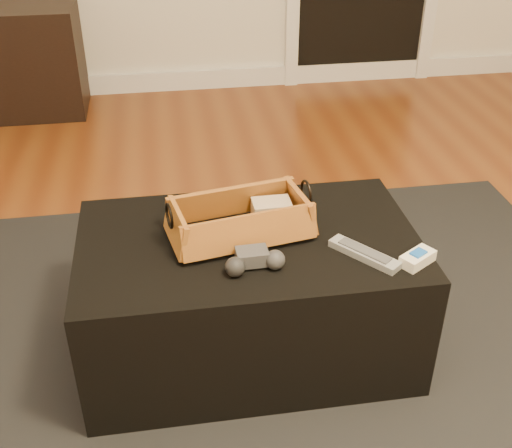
{
  "coord_description": "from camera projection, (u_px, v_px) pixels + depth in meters",
  "views": [
    {
      "loc": [
        -0.01,
        -1.28,
        1.47
      ],
      "look_at": [
        0.23,
        0.25,
        0.49
      ],
      "focal_mm": 45.0,
      "sensor_mm": 36.0,
      "label": 1
    }
  ],
  "objects": [
    {
      "name": "floor",
      "position": [
        191.0,
        422.0,
        1.85
      ],
      "size": [
        5.0,
        5.5,
        0.01
      ],
      "primitive_type": "cube",
      "color": "brown",
      "rests_on": "ground"
    },
    {
      "name": "cloth_bundle",
      "position": [
        271.0,
        211.0,
        1.93
      ],
      "size": [
        0.12,
        0.08,
        0.06
      ],
      "primitive_type": "cube",
      "rotation": [
        0.0,
        0.0,
        0.01
      ],
      "color": "#C7A98A",
      "rests_on": "wicker_basket"
    },
    {
      "name": "tv_remote",
      "position": [
        235.0,
        232.0,
        1.86
      ],
      "size": [
        0.22,
        0.11,
        0.02
      ],
      "primitive_type": "cube",
      "rotation": [
        0.0,
        0.0,
        0.29
      ],
      "color": "black",
      "rests_on": "wicker_basket"
    },
    {
      "name": "game_controller",
      "position": [
        254.0,
        261.0,
        1.74
      ],
      "size": [
        0.17,
        0.1,
        0.06
      ],
      "color": "#353538",
      "rests_on": "ottoman"
    },
    {
      "name": "wicker_basket",
      "position": [
        240.0,
        221.0,
        1.87
      ],
      "size": [
        0.45,
        0.29,
        0.15
      ],
      "color": "olive",
      "rests_on": "ottoman"
    },
    {
      "name": "silver_remote",
      "position": [
        364.0,
        254.0,
        1.79
      ],
      "size": [
        0.17,
        0.2,
        0.02
      ],
      "color": "gray",
      "rests_on": "ottoman"
    },
    {
      "name": "area_rug",
      "position": [
        251.0,
        357.0,
        2.06
      ],
      "size": [
        2.6,
        2.0,
        0.01
      ],
      "primitive_type": "cube",
      "color": "black",
      "rests_on": "floor"
    },
    {
      "name": "cream_gadget",
      "position": [
        418.0,
        258.0,
        1.76
      ],
      "size": [
        0.11,
        0.1,
        0.04
      ],
      "color": "silver",
      "rests_on": "ottoman"
    },
    {
      "name": "baseboard",
      "position": [
        160.0,
        82.0,
        4.11
      ],
      "size": [
        5.0,
        0.04,
        0.12
      ],
      "primitive_type": "cube",
      "color": "white",
      "rests_on": "floor"
    },
    {
      "name": "ottoman",
      "position": [
        249.0,
        295.0,
        1.99
      ],
      "size": [
        1.0,
        0.6,
        0.42
      ],
      "primitive_type": "cube",
      "color": "black",
      "rests_on": "area_rug"
    }
  ]
}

